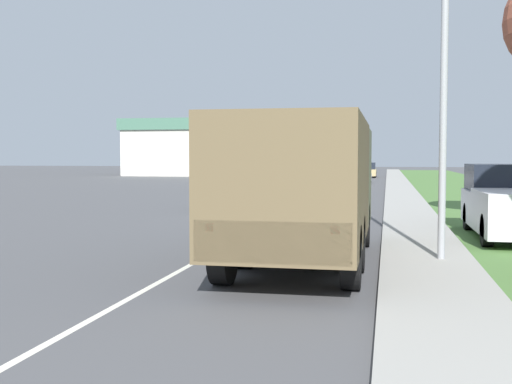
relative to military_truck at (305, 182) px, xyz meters
The scene contains 13 objects.
ground_plane 27.36m from the military_truck, 94.48° to the left, with size 180.00×180.00×0.00m, color #4C4C4F.
lane_centre_stripe 27.36m from the military_truck, 94.48° to the left, with size 0.12×120.00×0.00m.
sidewalk_right 27.37m from the military_truck, 85.03° to the left, with size 1.80×120.00×0.12m.
grass_strip_right 28.10m from the military_truck, 76.04° to the left, with size 7.00×120.00×0.02m.
military_truck is the anchor object (origin of this frame).
car_nearest_ahead 12.61m from the military_truck, 109.37° to the left, with size 1.76×4.26×1.59m.
car_second_ahead 27.23m from the military_truck, 99.10° to the left, with size 1.93×4.34×1.45m.
car_third_ahead 37.74m from the military_truck, 90.80° to the left, with size 1.72×4.57×1.35m.
car_fourth_ahead 52.66m from the military_truck, 90.42° to the left, with size 1.72×4.83×1.48m.
car_farthest_ahead 66.40m from the military_truck, 93.37° to the left, with size 1.78×4.06×1.68m.
pickup_truck 6.92m from the military_truck, 46.92° to the left, with size 1.95×5.25×1.86m.
lamp_post 4.03m from the military_truck, ahead, with size 1.69×0.24×7.96m.
building_distant 60.82m from the military_truck, 108.25° to the left, with size 14.83×13.56×6.09m.
Camera 1 is at (3.72, 0.36, 2.10)m, focal length 45.00 mm.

